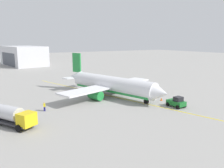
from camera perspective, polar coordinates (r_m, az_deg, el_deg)
The scene contains 9 objects.
ground_plane at distance 54.49m, azimuth 0.00°, elevation -3.10°, with size 400.00×400.00×0.00m, color #9E9B96.
airplane at distance 54.20m, azimuth -0.36°, elevation -0.21°, with size 30.52×27.34×9.83m.
fuel_tanker at distance 39.88m, azimuth -24.98°, elevation -6.85°, with size 11.05×7.77×3.15m.
pushback_tug at distance 47.45m, azimuth 15.94°, elevation -4.40°, with size 3.67×2.43×2.20m.
refueling_worker at distance 45.06m, azimuth -16.63°, elevation -5.50°, with size 0.59×0.48×1.71m.
safety_cone_nose at distance 51.81m, azimuth 12.32°, elevation -3.76°, with size 0.53×0.53×0.59m, color #F2590F.
safety_cone_wingtip at distance 52.07m, azimuth 16.26°, elevation -3.82°, with size 0.63×0.63×0.70m, color #F2590F.
distant_hangar at distance 131.40m, azimuth -21.37°, elevation 6.63°, with size 31.84×20.04×10.12m.
taxi_line_marking at distance 54.49m, azimuth 0.00°, elevation -3.09°, with size 63.62×0.30×0.01m, color yellow.
Camera 1 is at (45.15, -27.49, 13.21)m, focal length 36.34 mm.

